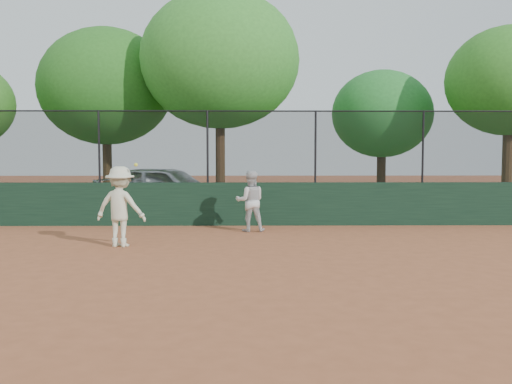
{
  "coord_description": "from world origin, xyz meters",
  "views": [
    {
      "loc": [
        0.66,
        -9.85,
        2.04
      ],
      "look_at": [
        0.8,
        2.2,
        1.2
      ],
      "focal_mm": 40.0,
      "sensor_mm": 36.0,
      "label": 1
    }
  ],
  "objects_px": {
    "player_main": "(120,207)",
    "parked_car": "(167,190)",
    "player_second": "(250,201)",
    "tree_3": "(382,114)",
    "tree_1": "(106,87)",
    "tree_2": "(220,60)",
    "tree_4": "(510,81)"
  },
  "relations": [
    {
      "from": "player_main",
      "to": "tree_4",
      "type": "height_order",
      "value": "tree_4"
    },
    {
      "from": "tree_4",
      "to": "tree_1",
      "type": "bearing_deg",
      "value": 171.57
    },
    {
      "from": "tree_1",
      "to": "tree_2",
      "type": "bearing_deg",
      "value": -18.63
    },
    {
      "from": "parked_car",
      "to": "tree_3",
      "type": "distance_m",
      "value": 9.75
    },
    {
      "from": "tree_3",
      "to": "player_second",
      "type": "bearing_deg",
      "value": -122.19
    },
    {
      "from": "player_main",
      "to": "parked_car",
      "type": "bearing_deg",
      "value": 88.92
    },
    {
      "from": "tree_4",
      "to": "player_main",
      "type": "bearing_deg",
      "value": -145.93
    },
    {
      "from": "parked_car",
      "to": "tree_3",
      "type": "height_order",
      "value": "tree_3"
    },
    {
      "from": "tree_1",
      "to": "tree_3",
      "type": "distance_m",
      "value": 11.07
    },
    {
      "from": "player_second",
      "to": "tree_3",
      "type": "xyz_separation_m",
      "value": [
        5.36,
        8.51,
        2.8
      ]
    },
    {
      "from": "parked_car",
      "to": "player_second",
      "type": "height_order",
      "value": "parked_car"
    },
    {
      "from": "parked_car",
      "to": "tree_3",
      "type": "bearing_deg",
      "value": -42.13
    },
    {
      "from": "player_second",
      "to": "tree_1",
      "type": "height_order",
      "value": "tree_1"
    },
    {
      "from": "tree_1",
      "to": "player_main",
      "type": "bearing_deg",
      "value": -74.69
    },
    {
      "from": "tree_2",
      "to": "parked_car",
      "type": "bearing_deg",
      "value": -120.1
    },
    {
      "from": "player_second",
      "to": "tree_3",
      "type": "distance_m",
      "value": 10.44
    },
    {
      "from": "player_second",
      "to": "tree_2",
      "type": "distance_m",
      "value": 8.08
    },
    {
      "from": "player_second",
      "to": "player_main",
      "type": "xyz_separation_m",
      "value": [
        -2.81,
        -2.34,
        0.09
      ]
    },
    {
      "from": "parked_car",
      "to": "tree_2",
      "type": "distance_m",
      "value": 5.6
    },
    {
      "from": "tree_1",
      "to": "tree_2",
      "type": "distance_m",
      "value": 4.88
    },
    {
      "from": "player_main",
      "to": "tree_1",
      "type": "bearing_deg",
      "value": 105.31
    },
    {
      "from": "parked_car",
      "to": "tree_2",
      "type": "bearing_deg",
      "value": -12.71
    },
    {
      "from": "player_second",
      "to": "tree_1",
      "type": "xyz_separation_m",
      "value": [
        -5.66,
        8.07,
        3.83
      ]
    },
    {
      "from": "tree_3",
      "to": "tree_1",
      "type": "bearing_deg",
      "value": -177.72
    },
    {
      "from": "parked_car",
      "to": "tree_2",
      "type": "relative_size",
      "value": 0.6
    },
    {
      "from": "player_main",
      "to": "tree_2",
      "type": "height_order",
      "value": "tree_2"
    },
    {
      "from": "player_second",
      "to": "tree_4",
      "type": "xyz_separation_m",
      "value": [
        9.3,
        5.85,
        3.79
      ]
    },
    {
      "from": "player_second",
      "to": "player_main",
      "type": "distance_m",
      "value": 3.66
    },
    {
      "from": "player_second",
      "to": "tree_1",
      "type": "relative_size",
      "value": 0.23
    },
    {
      "from": "player_main",
      "to": "tree_2",
      "type": "relative_size",
      "value": 0.23
    },
    {
      "from": "tree_2",
      "to": "tree_3",
      "type": "bearing_deg",
      "value": 17.04
    },
    {
      "from": "tree_2",
      "to": "tree_4",
      "type": "xyz_separation_m",
      "value": [
        10.39,
        -0.68,
        -0.84
      ]
    }
  ]
}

